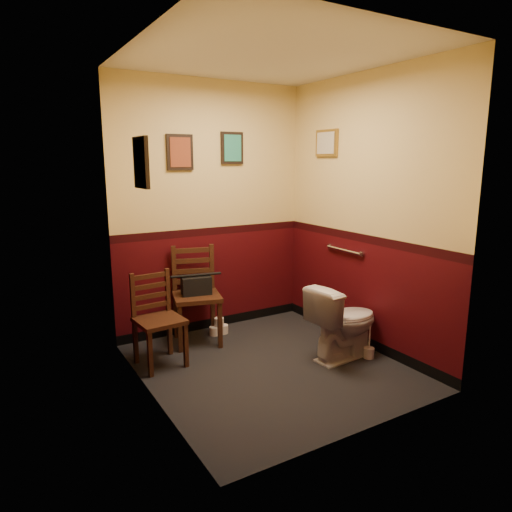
{
  "coord_description": "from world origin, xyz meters",
  "views": [
    {
      "loc": [
        -2.11,
        -3.31,
        1.86
      ],
      "look_at": [
        0.0,
        0.25,
        1.0
      ],
      "focal_mm": 32.0,
      "sensor_mm": 36.0,
      "label": 1
    }
  ],
  "objects": [
    {
      "name": "framed_print_back_a",
      "position": [
        -0.35,
        1.18,
        1.95
      ],
      "size": [
        0.28,
        0.04,
        0.36
      ],
      "color": "black",
      "rests_on": "wall_back"
    },
    {
      "name": "toilet",
      "position": [
        0.72,
        -0.18,
        0.36
      ],
      "size": [
        0.76,
        0.47,
        0.72
      ],
      "primitive_type": "imported",
      "rotation": [
        0.0,
        0.0,
        1.65
      ],
      "color": "white",
      "rests_on": "floor"
    },
    {
      "name": "framed_print_back_b",
      "position": [
        0.25,
        1.18,
        2.0
      ],
      "size": [
        0.26,
        0.04,
        0.34
      ],
      "color": "black",
      "rests_on": "wall_back"
    },
    {
      "name": "ceiling",
      "position": [
        0.0,
        0.0,
        2.7
      ],
      "size": [
        2.2,
        2.4,
        0.0
      ],
      "primitive_type": "cube",
      "rotation": [
        3.14,
        0.0,
        0.0
      ],
      "color": "silver",
      "rests_on": "ground"
    },
    {
      "name": "chair_left",
      "position": [
        -0.85,
        0.59,
        0.43
      ],
      "size": [
        0.43,
        0.43,
        0.86
      ],
      "rotation": [
        0.0,
        0.0,
        0.08
      ],
      "color": "#482615",
      "rests_on": "floor"
    },
    {
      "name": "toilet_brush",
      "position": [
        0.92,
        -0.33,
        0.06
      ],
      "size": [
        0.1,
        0.1,
        0.37
      ],
      "color": "silver",
      "rests_on": "floor"
    },
    {
      "name": "floor",
      "position": [
        0.0,
        0.0,
        0.0
      ],
      "size": [
        2.2,
        2.4,
        0.0
      ],
      "primitive_type": "cube",
      "color": "black",
      "rests_on": "ground"
    },
    {
      "name": "chair_right",
      "position": [
        -0.33,
        0.92,
        0.5
      ],
      "size": [
        0.57,
        0.57,
        1.0
      ],
      "rotation": [
        0.0,
        0.0,
        -0.26
      ],
      "color": "#482615",
      "rests_on": "floor"
    },
    {
      "name": "wall_back",
      "position": [
        0.0,
        1.2,
        1.35
      ],
      "size": [
        2.2,
        0.0,
        2.7
      ],
      "primitive_type": "cube",
      "rotation": [
        1.57,
        0.0,
        0.0
      ],
      "color": "#3D070B",
      "rests_on": "ground"
    },
    {
      "name": "wall_right",
      "position": [
        1.1,
        0.0,
        1.35
      ],
      "size": [
        0.0,
        2.4,
        2.7
      ],
      "primitive_type": "cube",
      "rotation": [
        1.57,
        0.0,
        -1.57
      ],
      "color": "#3D070B",
      "rests_on": "ground"
    },
    {
      "name": "grab_bar",
      "position": [
        1.07,
        0.25,
        0.95
      ],
      "size": [
        0.05,
        0.56,
        0.06
      ],
      "color": "silver",
      "rests_on": "wall_right"
    },
    {
      "name": "wall_left",
      "position": [
        -1.1,
        0.0,
        1.35
      ],
      "size": [
        0.0,
        2.4,
        2.7
      ],
      "primitive_type": "cube",
      "rotation": [
        1.57,
        0.0,
        1.57
      ],
      "color": "#3D070B",
      "rests_on": "ground"
    },
    {
      "name": "handbag",
      "position": [
        -0.34,
        0.87,
        0.62
      ],
      "size": [
        0.32,
        0.2,
        0.22
      ],
      "rotation": [
        0.0,
        0.0,
        -0.19
      ],
      "color": "black",
      "rests_on": "chair_right"
    },
    {
      "name": "framed_print_right",
      "position": [
        1.08,
        0.6,
        2.05
      ],
      "size": [
        0.04,
        0.34,
        0.28
      ],
      "color": "olive",
      "rests_on": "wall_right"
    },
    {
      "name": "tp_stack",
      "position": [
        -0.05,
        0.96,
        0.08
      ],
      "size": [
        0.22,
        0.11,
        0.19
      ],
      "color": "silver",
      "rests_on": "floor"
    },
    {
      "name": "framed_print_left",
      "position": [
        -1.08,
        0.1,
        1.85
      ],
      "size": [
        0.04,
        0.3,
        0.38
      ],
      "color": "black",
      "rests_on": "wall_left"
    },
    {
      "name": "wall_front",
      "position": [
        0.0,
        -1.2,
        1.35
      ],
      "size": [
        2.2,
        0.0,
        2.7
      ],
      "primitive_type": "cube",
      "rotation": [
        -1.57,
        0.0,
        0.0
      ],
      "color": "#3D070B",
      "rests_on": "ground"
    }
  ]
}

